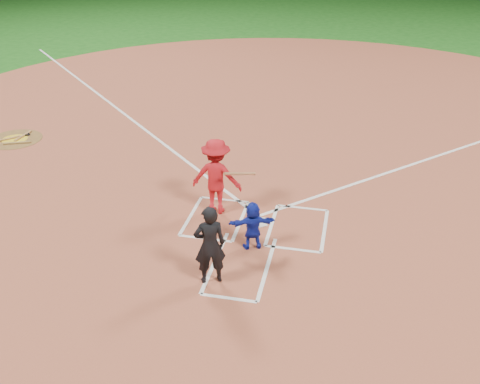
% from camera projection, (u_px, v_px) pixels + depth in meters
% --- Properties ---
extents(ground, '(120.00, 120.00, 0.00)m').
position_uv_depth(ground, '(256.00, 223.00, 12.51)').
color(ground, '#175214').
rests_on(ground, ground).
extents(home_plate_dirt, '(28.00, 28.00, 0.01)m').
position_uv_depth(home_plate_dirt, '(290.00, 130.00, 17.67)').
color(home_plate_dirt, '#974831').
rests_on(home_plate_dirt, ground).
extents(home_plate, '(0.60, 0.60, 0.02)m').
position_uv_depth(home_plate, '(256.00, 222.00, 12.50)').
color(home_plate, silver).
rests_on(home_plate, home_plate_dirt).
extents(on_deck_circle, '(1.70, 1.70, 0.01)m').
position_uv_depth(on_deck_circle, '(15.00, 139.00, 16.95)').
color(on_deck_circle, brown).
rests_on(on_deck_circle, home_plate_dirt).
extents(on_deck_logo, '(0.80, 0.80, 0.00)m').
position_uv_depth(on_deck_logo, '(15.00, 139.00, 16.95)').
color(on_deck_logo, gold).
rests_on(on_deck_logo, on_deck_circle).
extents(on_deck_bat_a, '(0.11, 0.84, 0.06)m').
position_uv_depth(on_deck_bat_a, '(23.00, 136.00, 17.12)').
color(on_deck_bat_a, '#A5713C').
rests_on(on_deck_bat_a, on_deck_circle).
extents(on_deck_bat_b, '(0.61, 0.67, 0.06)m').
position_uv_depth(on_deck_bat_b, '(7.00, 139.00, 16.88)').
color(on_deck_bat_b, olive).
rests_on(on_deck_bat_b, on_deck_circle).
extents(on_deck_bat_c, '(0.80, 0.39, 0.06)m').
position_uv_depth(on_deck_bat_c, '(17.00, 143.00, 16.62)').
color(on_deck_bat_c, olive).
rests_on(on_deck_bat_c, on_deck_circle).
extents(bat_weight_donut, '(0.19, 0.19, 0.05)m').
position_uv_depth(bat_weight_donut, '(27.00, 134.00, 17.24)').
color(bat_weight_donut, black).
rests_on(bat_weight_donut, on_deck_circle).
extents(catcher, '(1.06, 0.66, 1.09)m').
position_uv_depth(catcher, '(253.00, 226.00, 11.35)').
color(catcher, '#1423A7').
rests_on(catcher, home_plate_dirt).
extents(umpire, '(0.72, 0.62, 1.68)m').
position_uv_depth(umpire, '(210.00, 245.00, 10.18)').
color(umpire, black).
rests_on(umpire, home_plate_dirt).
extents(chalk_markings, '(28.35, 17.32, 0.01)m').
position_uv_depth(chalk_markings, '(287.00, 138.00, 17.05)').
color(chalk_markings, white).
rests_on(chalk_markings, home_plate_dirt).
extents(batter_at_plate, '(1.53, 0.82, 1.86)m').
position_uv_depth(batter_at_plate, '(216.00, 177.00, 12.55)').
color(batter_at_plate, red).
rests_on(batter_at_plate, home_plate_dirt).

